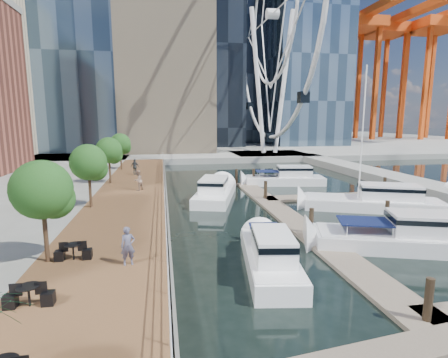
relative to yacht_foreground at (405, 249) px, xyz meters
The scene contains 17 objects.
ground 8.78m from the yacht_foreground, 146.50° to the right, with size 520.00×520.00×0.00m, color black.
boardwalk 19.23m from the yacht_foreground, 148.11° to the left, with size 6.00×60.00×1.00m, color brown.
seawall 16.76m from the yacht_foreground, 142.68° to the left, with size 0.25×60.00×1.00m, color #595954.
land_far 97.43m from the yacht_foreground, 94.31° to the left, with size 200.00×114.00×1.00m, color gray.
breakwater 19.77m from the yacht_foreground, 50.08° to the left, with size 4.00×60.00×1.00m, color gray.
pier 47.63m from the yacht_foreground, 81.94° to the left, with size 14.00×12.00×1.00m, color gray.
railing 16.90m from the yacht_foreground, 142.89° to the left, with size 0.10×60.00×1.05m, color white, non-canonical shape.
floating_docks 5.20m from the yacht_foreground, 82.84° to the left, with size 16.00×34.00×2.60m.
ferris_wheel 54.22m from the yacht_foreground, 81.94° to the left, with size 5.80×45.60×47.80m.
port_cranes 110.86m from the yacht_foreground, 56.40° to the left, with size 40.00×52.00×38.00m.
street_trees 21.28m from the yacht_foreground, 153.94° to the left, with size 2.60×42.60×4.60m.
cafe_tables 19.05m from the yacht_foreground, 158.88° to the right, with size 2.50×13.70×0.74m.
yacht_foreground is the anchor object (origin of this frame).
pedestrian_near 15.33m from the yacht_foreground, behind, with size 0.63×0.41×1.72m, color #4E4F69.
pedestrian_mid 21.71m from the yacht_foreground, 136.56° to the left, with size 0.88×0.69×1.82m, color gray.
pedestrian_far 29.53m from the yacht_foreground, 124.41° to the left, with size 1.08×0.45×1.84m, color #384146.
moored_yachts 7.90m from the yacht_foreground, 74.26° to the left, with size 26.65×40.12×11.50m.
Camera 1 is at (-6.18, -12.05, 7.31)m, focal length 28.00 mm.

